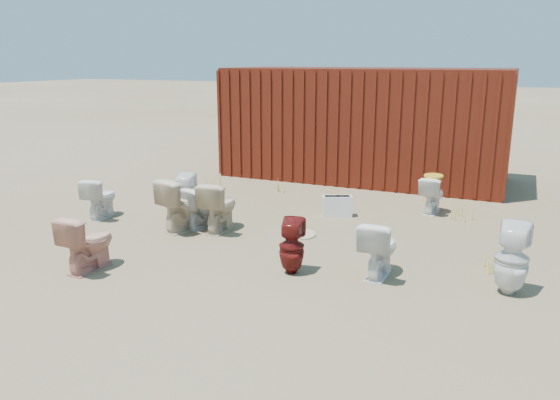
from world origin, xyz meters
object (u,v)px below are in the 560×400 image
at_px(toilet_front_e, 379,248).
at_px(toilet_back_beige_right, 184,204).
at_px(toilet_front_c, 203,207).
at_px(loose_tank, 337,206).
at_px(shipping_container, 365,124).
at_px(toilet_back_e, 512,259).
at_px(toilet_back_beige_left, 219,206).
at_px(toilet_front_a, 100,198).
at_px(toilet_back_yellowlid, 432,195).
at_px(toilet_back_a, 185,196).
at_px(toilet_front_pink, 88,242).
at_px(toilet_front_maroon, 292,246).

relative_size(toilet_front_e, toilet_back_beige_right, 0.85).
xyz_separation_m(toilet_front_c, toilet_front_e, (3.03, -0.82, 0.03)).
bearing_deg(loose_tank, shipping_container, 73.56).
bearing_deg(toilet_back_e, toilet_back_beige_left, -4.22).
relative_size(toilet_front_a, toilet_back_yellowlid, 1.07).
height_order(toilet_back_a, loose_tank, toilet_back_a).
height_order(toilet_front_c, toilet_back_yellowlid, toilet_front_c).
relative_size(toilet_front_pink, toilet_front_c, 1.12).
bearing_deg(toilet_front_e, toilet_front_c, -14.13).
distance_m(toilet_back_beige_right, loose_tank, 2.58).
relative_size(toilet_back_beige_right, toilet_back_e, 1.00).
height_order(toilet_front_pink, toilet_back_beige_left, toilet_back_beige_left).
height_order(shipping_container, toilet_front_pink, shipping_container).
xyz_separation_m(toilet_front_a, toilet_front_c, (1.86, 0.23, -0.02)).
height_order(shipping_container, toilet_back_a, shipping_container).
distance_m(toilet_front_pink, toilet_front_maroon, 2.56).
height_order(toilet_front_c, toilet_back_beige_right, toilet_back_beige_right).
xyz_separation_m(shipping_container, loose_tank, (0.46, -3.26, -1.02)).
xyz_separation_m(toilet_back_a, loose_tank, (2.25, 1.18, -0.21)).
xyz_separation_m(toilet_back_beige_right, toilet_back_e, (4.71, -0.51, 0.00)).
xyz_separation_m(toilet_front_c, loose_tank, (1.74, 1.47, -0.15)).
bearing_deg(toilet_front_maroon, toilet_back_e, -179.99).
xyz_separation_m(toilet_front_pink, toilet_front_c, (0.36, 2.12, -0.04)).
relative_size(toilet_front_a, toilet_back_beige_right, 0.82).
relative_size(toilet_front_c, toilet_back_e, 0.78).
distance_m(shipping_container, toilet_back_yellowlid, 3.16).
relative_size(toilet_front_pink, toilet_back_beige_left, 0.94).
bearing_deg(toilet_front_a, shipping_container, -132.71).
height_order(toilet_front_pink, toilet_back_a, toilet_back_a).
bearing_deg(toilet_back_yellowlid, toilet_front_pink, 57.08).
bearing_deg(toilet_back_yellowlid, toilet_back_e, 118.97).
relative_size(toilet_back_e, loose_tank, 1.67).
height_order(toilet_back_a, toilet_back_e, toilet_back_e).
bearing_deg(loose_tank, toilet_back_beige_left, -157.82).
bearing_deg(toilet_back_e, toilet_back_beige_right, -0.90).
distance_m(toilet_front_maroon, toilet_front_e, 1.07).
height_order(toilet_front_pink, toilet_back_e, toilet_back_e).
bearing_deg(toilet_back_a, toilet_front_a, 4.60).
relative_size(toilet_front_c, toilet_back_yellowlid, 1.02).
xyz_separation_m(toilet_front_c, toilet_front_maroon, (2.03, -1.19, 0.02)).
height_order(toilet_front_pink, toilet_back_beige_right, toilet_back_beige_right).
height_order(toilet_front_maroon, toilet_back_beige_left, toilet_back_beige_left).
relative_size(toilet_back_a, toilet_back_beige_left, 0.99).
relative_size(toilet_front_pink, loose_tank, 1.46).
bearing_deg(toilet_back_beige_left, toilet_front_c, -11.11).
relative_size(shipping_container, toilet_back_e, 7.19).
relative_size(toilet_front_e, toilet_back_yellowlid, 1.11).
height_order(toilet_front_e, loose_tank, toilet_front_e).
distance_m(toilet_back_a, toilet_back_beige_left, 0.89).
bearing_deg(shipping_container, toilet_back_beige_right, -106.49).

